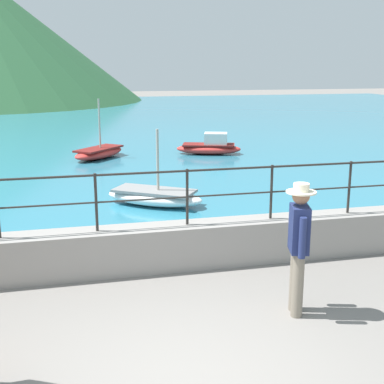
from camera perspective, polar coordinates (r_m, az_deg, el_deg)
The scene contains 7 objects.
promenade_wall at distance 8.26m, azimuth -5.34°, elevation -6.22°, with size 20.00×0.56×0.70m, color gray.
railing at distance 7.98m, azimuth -5.49°, elevation 0.26°, with size 18.44×0.04×0.90m.
lake_water at distance 30.51m, azimuth -11.58°, elevation 7.65°, with size 64.00×44.32×0.06m, color teal.
person_walking at distance 6.75m, azimuth 11.66°, elevation -5.46°, with size 0.38×0.55×1.75m.
boat_3 at distance 18.59m, azimuth 2.00°, elevation 5.02°, with size 2.47×1.57×0.76m.
boat_4 at distance 18.02m, azimuth -10.21°, elevation 4.32°, with size 2.19×2.32×2.01m.
boat_5 at distance 11.82m, azimuth -4.18°, elevation -0.47°, with size 2.41×2.03×1.74m.
Camera 1 is at (-1.07, -4.49, 3.18)m, focal length 48.43 mm.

